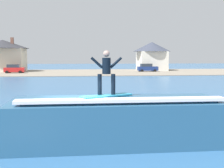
{
  "coord_description": "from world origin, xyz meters",
  "views": [
    {
      "loc": [
        0.21,
        -11.34,
        3.39
      ],
      "look_at": [
        1.7,
        2.38,
        2.1
      ],
      "focal_mm": 46.76,
      "sensor_mm": 36.0,
      "label": 1
    }
  ],
  "objects_px": {
    "surfboard": "(107,96)",
    "house_with_chimney": "(3,53)",
    "surfer": "(106,70)",
    "wave_crest": "(119,120)",
    "car_far_shore": "(147,68)",
    "car_near_shore": "(14,69)",
    "house_gabled_white": "(152,54)",
    "tree_tall_bare": "(148,53)"
  },
  "relations": [
    {
      "from": "surfboard",
      "to": "house_with_chimney",
      "type": "bearing_deg",
      "value": 107.77
    },
    {
      "from": "surfer",
      "to": "house_with_chimney",
      "type": "distance_m",
      "value": 58.66
    },
    {
      "from": "wave_crest",
      "to": "car_far_shore",
      "type": "xyz_separation_m",
      "value": [
        13.28,
        52.13,
        0.06
      ]
    },
    {
      "from": "car_near_shore",
      "to": "house_with_chimney",
      "type": "distance_m",
      "value": 7.92
    },
    {
      "from": "wave_crest",
      "to": "surfer",
      "type": "bearing_deg",
      "value": -148.26
    },
    {
      "from": "surfboard",
      "to": "house_gabled_white",
      "type": "relative_size",
      "value": 0.23
    },
    {
      "from": "car_near_shore",
      "to": "car_far_shore",
      "type": "height_order",
      "value": "same"
    },
    {
      "from": "surfer",
      "to": "car_near_shore",
      "type": "bearing_deg",
      "value": 105.99
    },
    {
      "from": "surfboard",
      "to": "surfer",
      "type": "height_order",
      "value": "surfer"
    },
    {
      "from": "surfboard",
      "to": "tree_tall_bare",
      "type": "height_order",
      "value": "tree_tall_bare"
    },
    {
      "from": "surfer",
      "to": "house_with_chimney",
      "type": "xyz_separation_m",
      "value": [
        -17.91,
        55.84,
        1.23
      ]
    },
    {
      "from": "car_far_shore",
      "to": "house_with_chimney",
      "type": "relative_size",
      "value": 0.39
    },
    {
      "from": "house_with_chimney",
      "to": "house_gabled_white",
      "type": "xyz_separation_m",
      "value": [
        34.05,
        2.13,
        -0.19
      ]
    },
    {
      "from": "wave_crest",
      "to": "surfer",
      "type": "xyz_separation_m",
      "value": [
        -0.51,
        -0.32,
        1.99
      ]
    },
    {
      "from": "wave_crest",
      "to": "tree_tall_bare",
      "type": "bearing_deg",
      "value": 75.73
    },
    {
      "from": "surfboard",
      "to": "car_far_shore",
      "type": "height_order",
      "value": "surfboard"
    },
    {
      "from": "tree_tall_bare",
      "to": "house_with_chimney",
      "type": "bearing_deg",
      "value": -173.26
    },
    {
      "from": "surfboard",
      "to": "surfer",
      "type": "xyz_separation_m",
      "value": [
        -0.01,
        0.05,
        0.96
      ]
    },
    {
      "from": "surfer",
      "to": "wave_crest",
      "type": "bearing_deg",
      "value": 31.74
    },
    {
      "from": "surfboard",
      "to": "house_with_chimney",
      "type": "distance_m",
      "value": 58.73
    },
    {
      "from": "surfer",
      "to": "house_gabled_white",
      "type": "height_order",
      "value": "house_gabled_white"
    },
    {
      "from": "house_with_chimney",
      "to": "house_gabled_white",
      "type": "height_order",
      "value": "house_with_chimney"
    },
    {
      "from": "house_with_chimney",
      "to": "house_gabled_white",
      "type": "distance_m",
      "value": 34.12
    },
    {
      "from": "car_far_shore",
      "to": "surfer",
      "type": "bearing_deg",
      "value": -104.74
    },
    {
      "from": "car_near_shore",
      "to": "car_far_shore",
      "type": "distance_m",
      "value": 28.16
    },
    {
      "from": "surfboard",
      "to": "car_far_shore",
      "type": "xyz_separation_m",
      "value": [
        13.79,
        52.5,
        -0.97
      ]
    },
    {
      "from": "wave_crest",
      "to": "tree_tall_bare",
      "type": "distance_m",
      "value": 61.48
    },
    {
      "from": "surfer",
      "to": "house_with_chimney",
      "type": "bearing_deg",
      "value": 107.78
    },
    {
      "from": "surfer",
      "to": "car_far_shore",
      "type": "height_order",
      "value": "surfer"
    },
    {
      "from": "wave_crest",
      "to": "house_gabled_white",
      "type": "distance_m",
      "value": 59.81
    },
    {
      "from": "wave_crest",
      "to": "house_with_chimney",
      "type": "xyz_separation_m",
      "value": [
        -18.42,
        55.53,
        3.22
      ]
    },
    {
      "from": "car_near_shore",
      "to": "car_far_shore",
      "type": "bearing_deg",
      "value": 5.83
    },
    {
      "from": "surfboard",
      "to": "car_near_shore",
      "type": "distance_m",
      "value": 51.64
    },
    {
      "from": "wave_crest",
      "to": "tree_tall_bare",
      "type": "height_order",
      "value": "tree_tall_bare"
    },
    {
      "from": "surfer",
      "to": "car_near_shore",
      "type": "xyz_separation_m",
      "value": [
        -14.21,
        49.59,
        -1.94
      ]
    },
    {
      "from": "wave_crest",
      "to": "house_gabled_white",
      "type": "height_order",
      "value": "house_gabled_white"
    },
    {
      "from": "car_near_shore",
      "to": "house_gabled_white",
      "type": "relative_size",
      "value": 0.44
    },
    {
      "from": "surfboard",
      "to": "tree_tall_bare",
      "type": "xyz_separation_m",
      "value": [
        15.64,
        59.86,
        2.43
      ]
    },
    {
      "from": "wave_crest",
      "to": "house_gabled_white",
      "type": "relative_size",
      "value": 0.94
    },
    {
      "from": "tree_tall_bare",
      "to": "car_far_shore",
      "type": "bearing_deg",
      "value": -104.08
    },
    {
      "from": "car_far_shore",
      "to": "house_with_chimney",
      "type": "height_order",
      "value": "house_with_chimney"
    },
    {
      "from": "wave_crest",
      "to": "house_with_chimney",
      "type": "bearing_deg",
      "value": 108.35
    }
  ]
}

